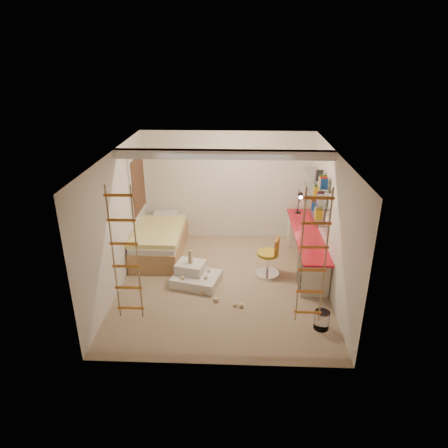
{
  "coord_description": "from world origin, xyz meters",
  "views": [
    {
      "loc": [
        0.29,
        -6.81,
        4.21
      ],
      "look_at": [
        0.0,
        0.3,
        1.15
      ],
      "focal_mm": 32.0,
      "sensor_mm": 36.0,
      "label": 1
    }
  ],
  "objects_px": {
    "bed": "(160,240)",
    "swivel_chair": "(269,262)",
    "play_platform": "(195,276)",
    "desk": "(306,247)"
  },
  "relations": [
    {
      "from": "desk",
      "to": "bed",
      "type": "relative_size",
      "value": 1.4
    },
    {
      "from": "desk",
      "to": "bed",
      "type": "distance_m",
      "value": 3.22
    },
    {
      "from": "bed",
      "to": "swivel_chair",
      "type": "relative_size",
      "value": 2.37
    },
    {
      "from": "bed",
      "to": "swivel_chair",
      "type": "xyz_separation_m",
      "value": [
        2.39,
        -0.87,
        -0.02
      ]
    },
    {
      "from": "desk",
      "to": "bed",
      "type": "height_order",
      "value": "desk"
    },
    {
      "from": "desk",
      "to": "play_platform",
      "type": "distance_m",
      "value": 2.45
    },
    {
      "from": "bed",
      "to": "play_platform",
      "type": "xyz_separation_m",
      "value": [
        0.91,
        -1.22,
        -0.18
      ]
    },
    {
      "from": "swivel_chair",
      "to": "desk",
      "type": "bearing_deg",
      "value": 31.92
    },
    {
      "from": "desk",
      "to": "swivel_chair",
      "type": "height_order",
      "value": "swivel_chair"
    },
    {
      "from": "desk",
      "to": "swivel_chair",
      "type": "distance_m",
      "value": 0.96
    }
  ]
}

